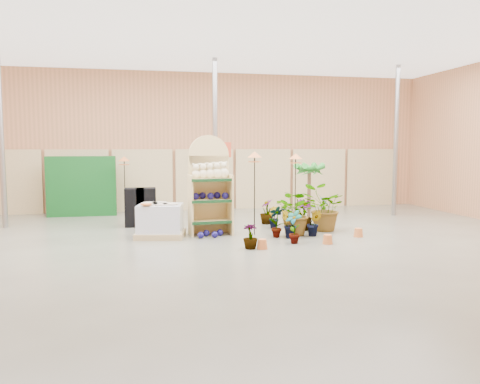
# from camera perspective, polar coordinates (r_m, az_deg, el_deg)

# --- Properties ---
(room) EXTENTS (15.20, 12.10, 4.70)m
(room) POSITION_cam_1_polar(r_m,az_deg,el_deg) (10.52, -0.97, 6.26)
(room) COLOR #5C5C51
(room) RESTS_ON ground
(display_shelf) EXTENTS (1.03, 0.70, 2.36)m
(display_shelf) POSITION_cam_1_polar(r_m,az_deg,el_deg) (11.20, -3.75, 0.39)
(display_shelf) COLOR #D2B777
(display_shelf) RESTS_ON ground
(teddy_bears) EXTENTS (0.88, 0.24, 0.38)m
(teddy_bears) POSITION_cam_1_polar(r_m,az_deg,el_deg) (11.07, -3.50, 2.48)
(teddy_bears) COLOR beige
(teddy_bears) RESTS_ON display_shelf
(gazing_balls_shelf) EXTENTS (0.87, 0.30, 0.16)m
(gazing_balls_shelf) POSITION_cam_1_polar(r_m,az_deg,el_deg) (11.07, -3.64, -0.46)
(gazing_balls_shelf) COLOR #14105E
(gazing_balls_shelf) RESTS_ON display_shelf
(gazing_balls_floor) EXTENTS (0.63, 0.39, 0.15)m
(gazing_balls_floor) POSITION_cam_1_polar(r_m,az_deg,el_deg) (10.87, -3.61, -5.11)
(gazing_balls_floor) COLOR #14105E
(gazing_balls_floor) RESTS_ON ground
(pallet_stack) EXTENTS (1.23, 1.08, 0.80)m
(pallet_stack) POSITION_cam_1_polar(r_m,az_deg,el_deg) (10.94, -9.69, -3.47)
(pallet_stack) COLOR tan
(pallet_stack) RESTS_ON ground
(charcoal_planters) EXTENTS (0.80, 0.50, 1.00)m
(charcoal_planters) POSITION_cam_1_polar(r_m,az_deg,el_deg) (12.57, -12.04, -1.81)
(charcoal_planters) COLOR black
(charcoal_planters) RESTS_ON ground
(trellis_stock) EXTENTS (2.00, 0.30, 1.80)m
(trellis_stock) POSITION_cam_1_polar(r_m,az_deg,el_deg) (14.80, -18.74, 0.67)
(trellis_stock) COLOR #0D4917
(trellis_stock) RESTS_ON ground
(offer_sign) EXTENTS (0.50, 0.08, 2.20)m
(offer_sign) POSITION_cam_1_polar(r_m,az_deg,el_deg) (12.58, -2.24, 3.21)
(offer_sign) COLOR gray
(offer_sign) RESTS_ON ground
(bird_table_front) EXTENTS (0.34, 0.34, 1.97)m
(bird_table_front) POSITION_cam_1_polar(r_m,az_deg,el_deg) (10.96, 1.79, 4.23)
(bird_table_front) COLOR black
(bird_table_front) RESTS_ON ground
(bird_table_right) EXTENTS (0.34, 0.34, 1.91)m
(bird_table_right) POSITION_cam_1_polar(r_m,az_deg,el_deg) (11.97, 6.79, 4.04)
(bird_table_right) COLOR black
(bird_table_right) RESTS_ON ground
(bird_table_back) EXTENTS (0.34, 0.34, 1.80)m
(bird_table_back) POSITION_cam_1_polar(r_m,az_deg,el_deg) (14.04, -13.94, 3.71)
(bird_table_back) COLOR black
(bird_table_back) RESTS_ON ground
(palm) EXTENTS (0.70, 0.70, 1.73)m
(palm) POSITION_cam_1_polar(r_m,az_deg,el_deg) (13.19, 8.46, 2.86)
(palm) COLOR brown
(palm) RESTS_ON ground
(potted_plant_0) EXTENTS (0.42, 0.31, 0.75)m
(potted_plant_0) POSITION_cam_1_polar(r_m,az_deg,el_deg) (10.80, 4.53, -3.58)
(potted_plant_0) COLOR #258027
(potted_plant_0) RESTS_ON ground
(potted_plant_1) EXTENTS (0.40, 0.34, 0.64)m
(potted_plant_1) POSITION_cam_1_polar(r_m,az_deg,el_deg) (10.72, 5.96, -3.95)
(potted_plant_1) COLOR #258027
(potted_plant_1) RESTS_ON ground
(potted_plant_2) EXTENTS (1.21, 1.24, 1.05)m
(potted_plant_2) POSITION_cam_1_polar(r_m,az_deg,el_deg) (11.08, 6.98, -2.59)
(potted_plant_2) COLOR #258027
(potted_plant_2) RESTS_ON ground
(potted_plant_3) EXTENTS (0.52, 0.52, 0.77)m
(potted_plant_3) POSITION_cam_1_polar(r_m,az_deg,el_deg) (11.83, 7.73, -2.77)
(potted_plant_3) COLOR #258027
(potted_plant_3) RESTS_ON ground
(potted_plant_4) EXTENTS (0.45, 0.52, 0.83)m
(potted_plant_4) POSITION_cam_1_polar(r_m,az_deg,el_deg) (12.75, 10.09, -2.07)
(potted_plant_4) COLOR #258027
(potted_plant_4) RESTS_ON ground
(potted_plant_5) EXTENTS (0.30, 0.35, 0.56)m
(potted_plant_5) POSITION_cam_1_polar(r_m,az_deg,el_deg) (11.99, 4.09, -3.13)
(potted_plant_5) COLOR #258027
(potted_plant_5) RESTS_ON ground
(potted_plant_6) EXTENTS (1.01, 1.00, 0.84)m
(potted_plant_6) POSITION_cam_1_polar(r_m,az_deg,el_deg) (12.24, 6.30, -2.28)
(potted_plant_6) COLOR #258027
(potted_plant_6) RESTS_ON ground
(potted_plant_7) EXTENTS (0.32, 0.32, 0.53)m
(potted_plant_7) POSITION_cam_1_polar(r_m,az_deg,el_deg) (9.60, 1.28, -5.39)
(potted_plant_7) COLOR #258027
(potted_plant_7) RESTS_ON ground
(potted_plant_8) EXTENTS (0.42, 0.46, 0.73)m
(potted_plant_8) POSITION_cam_1_polar(r_m,az_deg,el_deg) (10.16, 6.59, -4.24)
(potted_plant_8) COLOR #258027
(potted_plant_8) RESTS_ON ground
(potted_plant_9) EXTENTS (0.42, 0.39, 0.61)m
(potted_plant_9) POSITION_cam_1_polar(r_m,az_deg,el_deg) (11.05, 9.03, -3.78)
(potted_plant_9) COLOR #258027
(potted_plant_9) RESTS_ON ground
(potted_plant_10) EXTENTS (1.23, 1.13, 1.14)m
(potted_plant_10) POSITION_cam_1_polar(r_m,az_deg,el_deg) (11.75, 10.08, -1.93)
(potted_plant_10) COLOR #258027
(potted_plant_10) RESTS_ON ground
(potted_plant_11) EXTENTS (0.39, 0.39, 0.67)m
(potted_plant_11) POSITION_cam_1_polar(r_m,az_deg,el_deg) (12.67, 3.30, -2.40)
(potted_plant_11) COLOR #258027
(potted_plant_11) RESTS_ON ground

